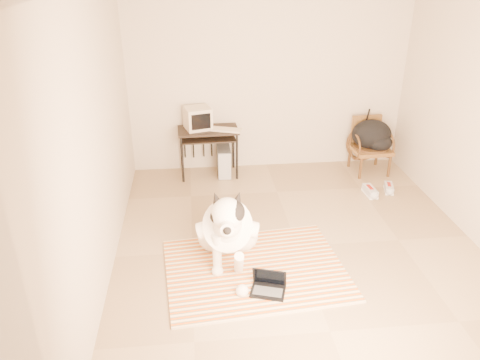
{
  "coord_description": "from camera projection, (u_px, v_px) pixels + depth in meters",
  "views": [
    {
      "loc": [
        -1.09,
        -4.28,
        2.95
      ],
      "look_at": [
        -0.65,
        -0.06,
        0.88
      ],
      "focal_mm": 35.0,
      "sensor_mm": 36.0,
      "label": 1
    }
  ],
  "objects": [
    {
      "name": "laptop",
      "position": [
        269.0,
        285.0,
        4.48
      ],
      "size": [
        0.38,
        0.32,
        0.23
      ],
      "color": "black",
      "rests_on": "rug"
    },
    {
      "name": "rattan_chair",
      "position": [
        369.0,
        145.0,
        6.87
      ],
      "size": [
        0.56,
        0.54,
        0.8
      ],
      "color": "brown",
      "rests_on": "floor"
    },
    {
      "name": "sneaker_right",
      "position": [
        389.0,
        188.0,
        6.41
      ],
      "size": [
        0.18,
        0.29,
        0.1
      ],
      "color": "white",
      "rests_on": "floor"
    },
    {
      "name": "wall_front",
      "position": [
        397.0,
        270.0,
        2.62
      ],
      "size": [
        4.5,
        0.0,
        4.5
      ],
      "primitive_type": "plane",
      "rotation": [
        -1.57,
        0.0,
        0.0
      ],
      "color": "beige",
      "rests_on": "floor"
    },
    {
      "name": "crt_monitor",
      "position": [
        198.0,
        118.0,
        6.55
      ],
      "size": [
        0.42,
        0.41,
        0.31
      ],
      "color": "beige",
      "rests_on": "computer_desk"
    },
    {
      "name": "dog",
      "position": [
        228.0,
        228.0,
        4.81
      ],
      "size": [
        0.66,
        1.38,
        0.99
      ],
      "color": "white",
      "rests_on": "rug"
    },
    {
      "name": "wall_back",
      "position": [
        269.0,
        78.0,
        6.64
      ],
      "size": [
        4.5,
        0.0,
        4.5
      ],
      "primitive_type": "plane",
      "rotation": [
        1.57,
        0.0,
        0.0
      ],
      "color": "beige",
      "rests_on": "floor"
    },
    {
      "name": "wall_left",
      "position": [
        99.0,
        140.0,
        4.44
      ],
      "size": [
        0.0,
        4.5,
        4.5
      ],
      "primitive_type": "plane",
      "rotation": [
        1.57,
        0.0,
        1.57
      ],
      "color": "beige",
      "rests_on": "floor"
    },
    {
      "name": "rug",
      "position": [
        255.0,
        269.0,
        4.82
      ],
      "size": [
        1.93,
        1.54,
        0.02
      ],
      "color": "#E65A11",
      "rests_on": "floor"
    },
    {
      "name": "backpack",
      "position": [
        373.0,
        136.0,
        6.77
      ],
      "size": [
        0.57,
        0.51,
        0.42
      ],
      "color": "black",
      "rests_on": "rattan_chair"
    },
    {
      "name": "computer_desk",
      "position": [
        208.0,
        136.0,
        6.63
      ],
      "size": [
        0.86,
        0.5,
        0.71
      ],
      "color": "black",
      "rests_on": "floor"
    },
    {
      "name": "floor",
      "position": [
        298.0,
        246.0,
        5.22
      ],
      "size": [
        4.5,
        4.5,
        0.0
      ],
      "primitive_type": "plane",
      "color": "#9D8360",
      "rests_on": "ground"
    },
    {
      "name": "sneaker_left",
      "position": [
        370.0,
        191.0,
        6.31
      ],
      "size": [
        0.14,
        0.31,
        0.11
      ],
      "color": "white",
      "rests_on": "floor"
    },
    {
      "name": "desk_keyboard",
      "position": [
        226.0,
        130.0,
        6.54
      ],
      "size": [
        0.45,
        0.29,
        0.03
      ],
      "primitive_type": "cube",
      "rotation": [
        0.0,
        0.0,
        -0.34
      ],
      "color": "beige",
      "rests_on": "computer_desk"
    },
    {
      "name": "pc_tower",
      "position": [
        224.0,
        161.0,
        6.83
      ],
      "size": [
        0.19,
        0.45,
        0.42
      ],
      "color": "#49494C",
      "rests_on": "floor"
    }
  ]
}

